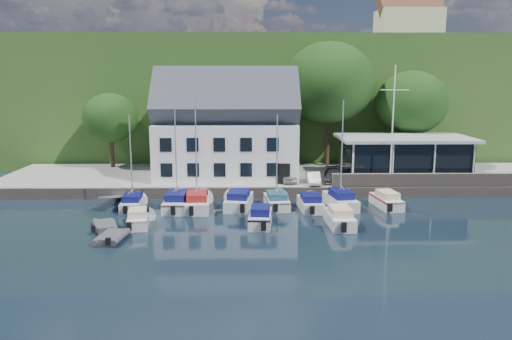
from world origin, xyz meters
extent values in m
plane|color=black|center=(0.00, 0.00, 0.00)|extent=(180.00, 180.00, 0.00)
cube|color=gray|center=(0.00, 17.50, 0.50)|extent=(60.00, 13.00, 1.00)
cube|color=#6F6258|center=(0.00, 11.00, 0.50)|extent=(60.00, 0.30, 1.00)
cube|color=#2E531F|center=(0.00, 62.00, 8.00)|extent=(160.00, 75.00, 16.00)
cube|color=#4A5B2D|center=(8.00, 70.00, 16.15)|extent=(50.00, 30.00, 0.30)
cube|color=#6F6258|center=(12.00, 11.40, 1.60)|extent=(18.00, 0.50, 1.20)
imported|color=#BBBBC0|center=(-1.03, 13.63, 1.61)|extent=(2.01, 3.76, 1.22)
imported|color=silver|center=(1.44, 12.74, 1.55)|extent=(1.35, 3.41, 1.10)
imported|color=#302F35|center=(3.46, 13.73, 1.61)|extent=(2.26, 4.37, 1.21)
imported|color=navy|center=(4.36, 13.52, 1.63)|extent=(1.50, 3.70, 1.26)
camera|label=1|loc=(-4.84, -33.79, 11.07)|focal=35.00mm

